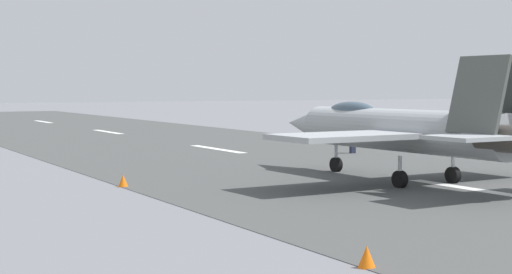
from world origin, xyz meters
name	(u,v)px	position (x,y,z in m)	size (l,w,h in m)	color
ground_plane	(473,190)	(0.00, 0.00, 0.00)	(400.00, 400.00, 0.00)	slate
runway_strip	(473,189)	(-0.02, 0.00, 0.01)	(240.00, 26.00, 0.02)	#464746
fighter_jet	(399,129)	(3.91, 0.89, 2.46)	(17.22, 14.35, 5.66)	#9EA3A7
crew_person	(353,141)	(17.64, -6.36, 0.82)	(0.66, 0.41, 1.63)	#1E2338
marker_cone_near	(367,257)	(-9.72, 12.87, 0.28)	(0.44, 0.44, 0.55)	orange
marker_cone_mid	(123,181)	(8.10, 12.87, 0.28)	(0.44, 0.44, 0.55)	orange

